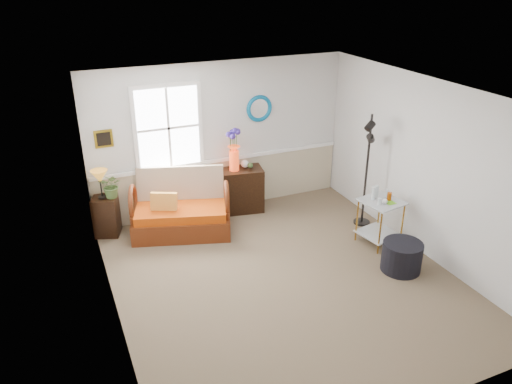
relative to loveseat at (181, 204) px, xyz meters
name	(u,v)px	position (x,y,z in m)	size (l,w,h in m)	color
floor	(284,279)	(0.93, -1.88, -0.50)	(4.50, 5.00, 0.01)	brown
ceiling	(289,95)	(0.93, -1.88, 2.10)	(4.50, 5.00, 0.01)	white
walls	(287,195)	(0.93, -1.88, 0.80)	(4.51, 5.01, 2.60)	silver
wainscot	(223,184)	(0.93, 0.60, -0.05)	(4.46, 0.02, 0.90)	#BDAF91
chair_rail	(222,160)	(0.93, 0.59, 0.42)	(4.46, 0.04, 0.06)	white
window	(168,128)	(0.03, 0.59, 1.10)	(1.14, 0.06, 1.44)	white
picture	(104,139)	(-0.99, 0.60, 1.05)	(0.28, 0.03, 0.28)	gold
mirror	(259,108)	(1.63, 0.60, 1.25)	(0.47, 0.47, 0.07)	#0082B7
loveseat	(181,204)	(0.00, 0.00, 0.00)	(1.54, 0.87, 1.00)	brown
throw_pillow	(164,205)	(-0.27, -0.01, 0.03)	(0.41, 0.10, 0.41)	orange
lamp_stand	(107,216)	(-1.12, 0.42, -0.17)	(0.37, 0.37, 0.66)	black
table_lamp	(101,184)	(-1.14, 0.38, 0.39)	(0.26, 0.26, 0.47)	orange
potted_plant	(112,188)	(-0.98, 0.35, 0.31)	(0.36, 0.40, 0.31)	#446130
cabinet	(241,190)	(1.20, 0.38, -0.11)	(0.73, 0.47, 0.78)	black
flower_vase	(234,150)	(1.07, 0.38, 0.64)	(0.21, 0.21, 0.73)	red
side_table	(379,222)	(2.73, -1.55, -0.14)	(0.57, 0.57, 0.73)	#C58B2A
tabletop_items	(383,194)	(2.75, -1.54, 0.33)	(0.36, 0.36, 0.21)	silver
floor_lamp	(367,171)	(2.88, -0.91, 0.45)	(0.27, 0.27, 1.90)	black
ottoman	(402,256)	(2.57, -2.32, -0.29)	(0.57, 0.57, 0.43)	black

